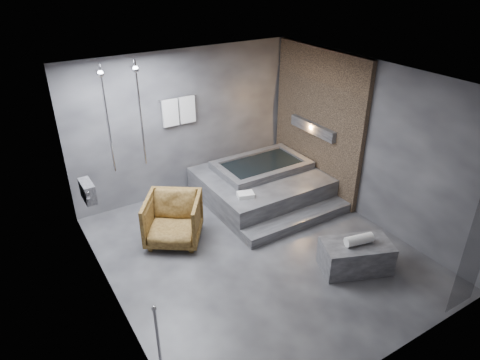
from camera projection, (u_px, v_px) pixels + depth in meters
room at (272, 143)px, 6.45m from camera, size 5.00×5.04×2.82m
tub_deck at (261, 185)px, 8.36m from camera, size 2.20×2.00×0.50m
tub_step at (298, 221)px, 7.55m from camera, size 2.20×0.36×0.18m
concrete_bench at (356, 256)px, 6.44m from camera, size 1.16×0.90×0.46m
driftwood_chair at (173, 220)px, 7.01m from camera, size 1.22×1.23×0.81m
rolled_towel at (359, 240)px, 6.29m from camera, size 0.45×0.25×0.15m
deck_towel at (246, 195)px, 7.46m from camera, size 0.33×0.28×0.07m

